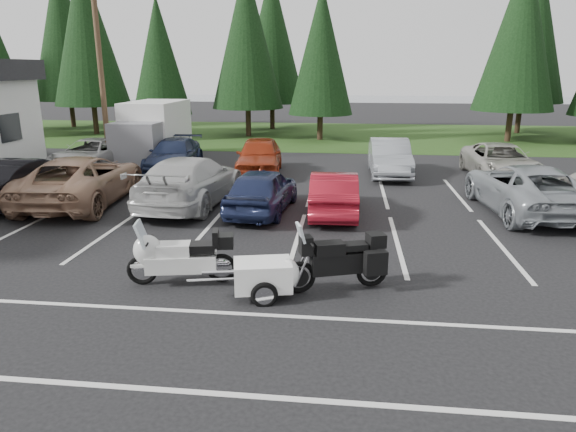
{
  "coord_description": "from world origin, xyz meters",
  "views": [
    {
      "loc": [
        1.77,
        -12.22,
        4.51
      ],
      "look_at": [
        0.42,
        -0.5,
        1.11
      ],
      "focal_mm": 32.0,
      "sensor_mm": 36.0,
      "label": 1
    }
  ],
  "objects_px": {
    "utility_pole": "(100,64)",
    "car_near_5": "(334,193)",
    "car_far_3": "(390,157)",
    "car_near_2": "(82,180)",
    "adventure_motorcycle": "(337,255)",
    "car_near_4": "(262,190)",
    "car_far_1": "(174,155)",
    "car_near_1": "(21,180)",
    "touring_motorcycle": "(181,252)",
    "car_near_3": "(191,181)",
    "car_far_4": "(500,162)",
    "box_truck": "(150,132)",
    "car_far_0": "(92,154)",
    "cargo_trailer": "(263,279)",
    "car_far_2": "(259,156)",
    "car_near_6": "(526,188)"
  },
  "relations": [
    {
      "from": "car_near_2",
      "to": "adventure_motorcycle",
      "type": "height_order",
      "value": "car_near_2"
    },
    {
      "from": "car_far_2",
      "to": "adventure_motorcycle",
      "type": "distance_m",
      "value": 12.66
    },
    {
      "from": "box_truck",
      "to": "touring_motorcycle",
      "type": "distance_m",
      "value": 16.02
    },
    {
      "from": "cargo_trailer",
      "to": "car_far_0",
      "type": "bearing_deg",
      "value": 115.46
    },
    {
      "from": "box_truck",
      "to": "touring_motorcycle",
      "type": "xyz_separation_m",
      "value": [
        6.31,
        -14.71,
        -0.73
      ]
    },
    {
      "from": "car_near_6",
      "to": "car_far_3",
      "type": "bearing_deg",
      "value": -60.29
    },
    {
      "from": "utility_pole",
      "to": "car_near_5",
      "type": "relative_size",
      "value": 2.15
    },
    {
      "from": "car_far_3",
      "to": "car_near_1",
      "type": "bearing_deg",
      "value": -154.66
    },
    {
      "from": "utility_pole",
      "to": "car_near_6",
      "type": "distance_m",
      "value": 19.42
    },
    {
      "from": "car_near_4",
      "to": "touring_motorcycle",
      "type": "bearing_deg",
      "value": 87.21
    },
    {
      "from": "box_truck",
      "to": "car_far_3",
      "type": "relative_size",
      "value": 1.19
    },
    {
      "from": "car_far_0",
      "to": "touring_motorcycle",
      "type": "xyz_separation_m",
      "value": [
        8.22,
        -12.29,
        0.02
      ]
    },
    {
      "from": "utility_pole",
      "to": "car_far_3",
      "type": "relative_size",
      "value": 1.92
    },
    {
      "from": "box_truck",
      "to": "car_near_1",
      "type": "distance_m",
      "value": 8.69
    },
    {
      "from": "touring_motorcycle",
      "to": "car_far_1",
      "type": "bearing_deg",
      "value": 98.31
    },
    {
      "from": "car_near_1",
      "to": "car_near_6",
      "type": "height_order",
      "value": "car_near_1"
    },
    {
      "from": "car_near_3",
      "to": "car_far_4",
      "type": "bearing_deg",
      "value": -149.53
    },
    {
      "from": "car_far_1",
      "to": "box_truck",
      "type": "bearing_deg",
      "value": 128.37
    },
    {
      "from": "adventure_motorcycle",
      "to": "car_near_1",
      "type": "bearing_deg",
      "value": 132.11
    },
    {
      "from": "car_far_0",
      "to": "cargo_trailer",
      "type": "xyz_separation_m",
      "value": [
        10.07,
        -12.75,
        -0.31
      ]
    },
    {
      "from": "car_far_4",
      "to": "touring_motorcycle",
      "type": "xyz_separation_m",
      "value": [
        -9.93,
        -12.25,
        -0.01
      ]
    },
    {
      "from": "utility_pole",
      "to": "adventure_motorcycle",
      "type": "xyz_separation_m",
      "value": [
        11.63,
        -14.16,
        -3.93
      ]
    },
    {
      "from": "car_far_3",
      "to": "car_far_4",
      "type": "bearing_deg",
      "value": -4.12
    },
    {
      "from": "utility_pole",
      "to": "car_far_4",
      "type": "height_order",
      "value": "utility_pole"
    },
    {
      "from": "box_truck",
      "to": "car_far_2",
      "type": "height_order",
      "value": "box_truck"
    },
    {
      "from": "cargo_trailer",
      "to": "touring_motorcycle",
      "type": "bearing_deg",
      "value": 153.01
    },
    {
      "from": "utility_pole",
      "to": "car_far_1",
      "type": "relative_size",
      "value": 1.87
    },
    {
      "from": "car_near_4",
      "to": "car_far_1",
      "type": "height_order",
      "value": "car_near_4"
    },
    {
      "from": "box_truck",
      "to": "car_far_1",
      "type": "bearing_deg",
      "value": -47.86
    },
    {
      "from": "utility_pole",
      "to": "car_far_1",
      "type": "xyz_separation_m",
      "value": [
        3.91,
        -1.61,
        -4.0
      ]
    },
    {
      "from": "car_near_1",
      "to": "car_near_4",
      "type": "xyz_separation_m",
      "value": [
        8.46,
        -0.24,
        -0.06
      ]
    },
    {
      "from": "car_far_3",
      "to": "cargo_trailer",
      "type": "xyz_separation_m",
      "value": [
        -3.49,
        -12.99,
        -0.38
      ]
    },
    {
      "from": "adventure_motorcycle",
      "to": "car_near_4",
      "type": "bearing_deg",
      "value": 94.5
    },
    {
      "from": "utility_pole",
      "to": "car_far_0",
      "type": "bearing_deg",
      "value": -87.38
    },
    {
      "from": "car_near_1",
      "to": "box_truck",
      "type": "bearing_deg",
      "value": -99.89
    },
    {
      "from": "touring_motorcycle",
      "to": "car_near_2",
      "type": "bearing_deg",
      "value": 120.35
    },
    {
      "from": "box_truck",
      "to": "car_far_4",
      "type": "relative_size",
      "value": 1.07
    },
    {
      "from": "car_near_2",
      "to": "car_near_5",
      "type": "distance_m",
      "value": 8.64
    },
    {
      "from": "car_near_6",
      "to": "car_far_1",
      "type": "bearing_deg",
      "value": -27.71
    },
    {
      "from": "car_far_0",
      "to": "car_near_5",
      "type": "bearing_deg",
      "value": -25.79
    },
    {
      "from": "touring_motorcycle",
      "to": "car_near_3",
      "type": "bearing_deg",
      "value": 94.19
    },
    {
      "from": "car_far_4",
      "to": "car_near_5",
      "type": "bearing_deg",
      "value": -138.09
    },
    {
      "from": "car_near_1",
      "to": "car_far_4",
      "type": "distance_m",
      "value": 18.62
    },
    {
      "from": "car_near_5",
      "to": "car_far_3",
      "type": "relative_size",
      "value": 0.89
    },
    {
      "from": "car_near_3",
      "to": "cargo_trailer",
      "type": "bearing_deg",
      "value": 121.75
    },
    {
      "from": "car_near_5",
      "to": "car_far_3",
      "type": "distance_m",
      "value": 6.93
    },
    {
      "from": "car_far_1",
      "to": "car_far_3",
      "type": "xyz_separation_m",
      "value": [
        9.74,
        -0.07,
        0.07
      ]
    },
    {
      "from": "car_near_4",
      "to": "car_far_0",
      "type": "xyz_separation_m",
      "value": [
        -9.02,
        6.38,
        -0.04
      ]
    },
    {
      "from": "utility_pole",
      "to": "box_truck",
      "type": "relative_size",
      "value": 1.61
    },
    {
      "from": "box_truck",
      "to": "car_far_1",
      "type": "relative_size",
      "value": 1.16
    }
  ]
}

